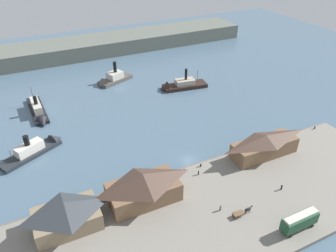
{
  "coord_description": "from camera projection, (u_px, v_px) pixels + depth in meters",
  "views": [
    {
      "loc": [
        -40.55,
        -68.86,
        62.87
      ],
      "look_at": [
        1.67,
        18.13,
        2.0
      ],
      "focal_mm": 34.53,
      "sensor_mm": 36.0,
      "label": 1
    }
  ],
  "objects": [
    {
      "name": "ferry_approaching_east",
      "position": [
        179.0,
        86.0,
        144.21
      ],
      "size": [
        22.1,
        9.28,
        11.03
      ],
      "color": "black",
      "rests_on": "ground"
    },
    {
      "name": "mooring_post_west",
      "position": [
        184.0,
        170.0,
        94.28
      ],
      "size": [
        0.44,
        0.44,
        0.9
      ],
      "primitive_type": "cylinder",
      "color": "black",
      "rests_on": "quay_promenade"
    },
    {
      "name": "pedestrian_near_west_shed",
      "position": [
        282.0,
        187.0,
        87.81
      ],
      "size": [
        0.44,
        0.44,
        1.77
      ],
      "color": "#232328",
      "rests_on": "quay_promenade"
    },
    {
      "name": "ground_plane",
      "position": [
        188.0,
        160.0,
        100.9
      ],
      "size": [
        320.0,
        320.0,
        0.0
      ],
      "primitive_type": "plane",
      "color": "slate"
    },
    {
      "name": "pedestrian_standing_center",
      "position": [
        199.0,
        173.0,
        93.05
      ],
      "size": [
        0.38,
        0.38,
        1.56
      ],
      "color": "#232328",
      "rests_on": "quay_promenade"
    },
    {
      "name": "mooring_post_center_west",
      "position": [
        315.0,
        128.0,
        113.95
      ],
      "size": [
        0.44,
        0.44,
        0.9
      ],
      "primitive_type": "cylinder",
      "color": "black",
      "rests_on": "quay_promenade"
    },
    {
      "name": "horse_cart",
      "position": [
        242.0,
        212.0,
        80.04
      ],
      "size": [
        5.71,
        1.55,
        1.87
      ],
      "color": "brown",
      "rests_on": "quay_promenade"
    },
    {
      "name": "far_headland",
      "position": [
        95.0,
        46.0,
        182.52
      ],
      "size": [
        180.0,
        24.0,
        8.0
      ],
      "primitive_type": "cube",
      "color": "#60665B",
      "rests_on": "ground"
    },
    {
      "name": "quay_promenade",
      "position": [
        230.0,
        206.0,
        83.83
      ],
      "size": [
        110.0,
        36.0,
        1.2
      ],
      "primitive_type": "cube",
      "color": "gray",
      "rests_on": "ground"
    },
    {
      "name": "pedestrian_near_east_shed",
      "position": [
        220.0,
        208.0,
        81.38
      ],
      "size": [
        0.44,
        0.44,
        1.76
      ],
      "color": "#6B5B4C",
      "rests_on": "quay_promenade"
    },
    {
      "name": "ferry_shed_east_terminal",
      "position": [
        66.0,
        214.0,
        75.53
      ],
      "size": [
        15.36,
        10.24,
        7.74
      ],
      "color": "#847056",
      "rests_on": "quay_promenade"
    },
    {
      "name": "mooring_post_center_east",
      "position": [
        201.0,
        165.0,
        96.29
      ],
      "size": [
        0.44,
        0.44,
        0.9
      ],
      "primitive_type": "cylinder",
      "color": "black",
      "rests_on": "quay_promenade"
    },
    {
      "name": "ferry_shed_customs_shed",
      "position": [
        143.0,
        187.0,
        82.75
      ],
      "size": [
        18.64,
        10.09,
        8.69
      ],
      "color": "brown",
      "rests_on": "quay_promenade"
    },
    {
      "name": "ferry_mid_harbor",
      "position": [
        38.0,
        112.0,
        124.11
      ],
      "size": [
        6.07,
        24.95,
        9.51
      ],
      "color": "black",
      "rests_on": "ground"
    },
    {
      "name": "ferry_moored_west",
      "position": [
        112.0,
        80.0,
        149.12
      ],
      "size": [
        18.7,
        12.25,
        11.49
      ],
      "color": "#514C47",
      "rests_on": "ground"
    },
    {
      "name": "ferry_shed_west_terminal",
      "position": [
        265.0,
        145.0,
        99.59
      ],
      "size": [
        21.63,
        7.46,
        7.18
      ],
      "color": "brown",
      "rests_on": "quay_promenade"
    },
    {
      "name": "street_tram",
      "position": [
        300.0,
        221.0,
        75.61
      ],
      "size": [
        9.55,
        2.87,
        4.51
      ],
      "color": "#1E4C2D",
      "rests_on": "quay_promenade"
    },
    {
      "name": "seawall_edge",
      "position": [
        194.0,
        166.0,
        97.89
      ],
      "size": [
        110.0,
        0.8,
        1.0
      ],
      "primitive_type": "cube",
      "color": "#666159",
      "rests_on": "ground"
    },
    {
      "name": "ferry_departing_north",
      "position": [
        38.0,
        148.0,
        104.38
      ],
      "size": [
        21.73,
        14.53,
        9.25
      ],
      "color": "#23282D",
      "rests_on": "ground"
    }
  ]
}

